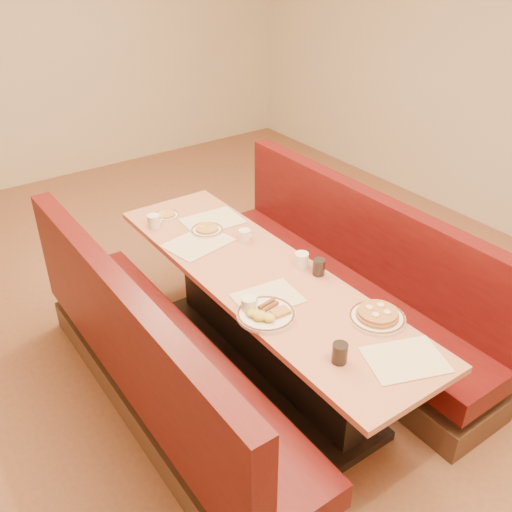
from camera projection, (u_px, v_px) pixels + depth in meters
ground at (261, 368)px, 3.83m from camera, size 8.00×8.00×0.00m
room_envelope at (263, 75)px, 2.83m from camera, size 6.04×8.04×2.82m
diner_table at (262, 324)px, 3.63m from camera, size 0.70×2.50×0.75m
booth_left at (158, 371)px, 3.28m from camera, size 0.55×2.50×1.05m
booth_right at (346, 288)px, 4.00m from camera, size 0.55×2.50×1.05m
placemat_near_left at (268, 298)px, 3.22m from camera, size 0.39×0.31×0.00m
placemat_near_right at (405, 359)px, 2.78m from camera, size 0.45×0.40×0.00m
placemat_far_left at (198, 243)px, 3.76m from camera, size 0.46×0.38×0.00m
placemat_far_right at (212, 221)px, 4.03m from camera, size 0.42×0.33×0.00m
pancake_plate at (377, 316)px, 3.05m from camera, size 0.30×0.30×0.07m
eggs_plate at (266, 314)px, 3.07m from camera, size 0.32×0.32×0.06m
extra_plate_mid at (207, 230)px, 3.89m from camera, size 0.22×0.22×0.04m
extra_plate_far at (166, 215)px, 4.08m from camera, size 0.19×0.19×0.04m
coffee_mug_a at (302, 259)px, 3.50m from camera, size 0.12×0.09×0.09m
coffee_mug_b at (249, 304)px, 3.10m from camera, size 0.12×0.08×0.09m
coffee_mug_c at (245, 235)px, 3.77m from camera, size 0.11×0.08×0.08m
coffee_mug_d at (154, 221)px, 3.94m from camera, size 0.12×0.09×0.09m
soda_tumbler_near at (340, 353)px, 2.74m from camera, size 0.08×0.08×0.11m
soda_tumbler_mid at (319, 267)px, 3.42m from camera, size 0.07×0.07×0.10m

